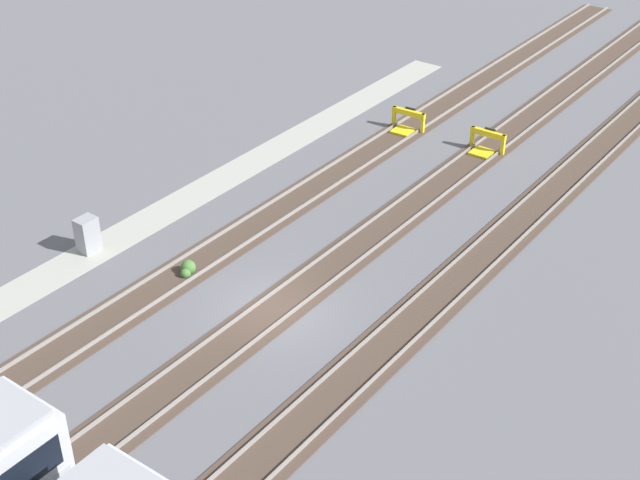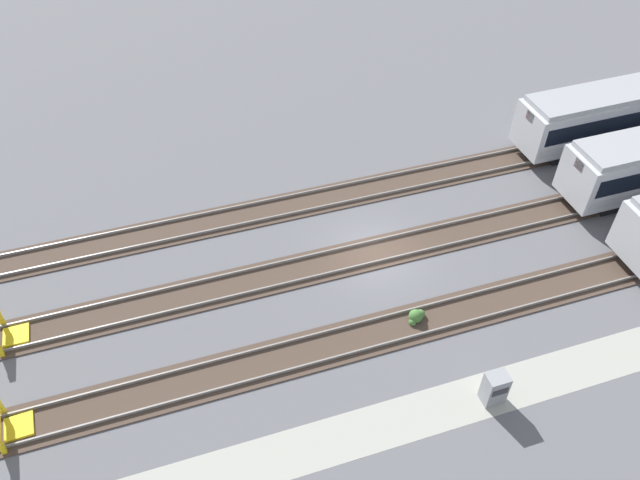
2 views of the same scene
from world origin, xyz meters
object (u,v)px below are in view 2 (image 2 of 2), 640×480
bumper_stop_nearest_track (7,424)px  weed_clump (416,316)px  bumper_stop_near_inner_track (6,332)px  electrical_cabinet (495,388)px

bumper_stop_nearest_track → weed_clump: bearing=0.6°
bumper_stop_near_inner_track → electrical_cabinet: bearing=-26.2°
bumper_stop_near_inner_track → electrical_cabinet: electrical_cabinet is taller
bumper_stop_nearest_track → electrical_cabinet: (18.72, -4.54, 0.29)m
electrical_cabinet → weed_clump: size_ratio=1.74×
bumper_stop_near_inner_track → weed_clump: bumper_stop_near_inner_track is taller
bumper_stop_nearest_track → bumper_stop_near_inner_track: (-0.22, 4.76, 0.00)m
weed_clump → electrical_cabinet: bearing=-75.2°
electrical_cabinet → weed_clump: electrical_cabinet is taller
electrical_cabinet → bumper_stop_near_inner_track: bearing=153.8°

